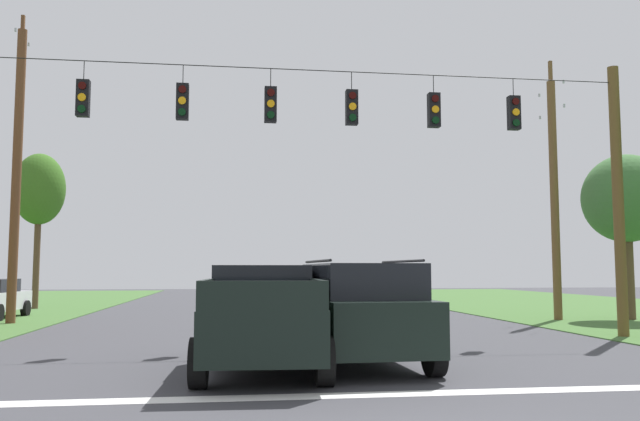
# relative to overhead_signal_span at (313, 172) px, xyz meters

# --- Properties ---
(stop_bar_stripe) EXTENTS (15.10, 0.45, 0.01)m
(stop_bar_stripe) POSITION_rel_overhead_signal_span_xyz_m (-0.09, -7.31, -4.46)
(stop_bar_stripe) COLOR white
(stop_bar_stripe) RESTS_ON ground
(lane_dash_0) EXTENTS (2.50, 0.15, 0.01)m
(lane_dash_0) POSITION_rel_overhead_signal_span_xyz_m (-0.09, -1.31, -4.46)
(lane_dash_0) COLOR white
(lane_dash_0) RESTS_ON ground
(lane_dash_1) EXTENTS (2.50, 0.15, 0.01)m
(lane_dash_1) POSITION_rel_overhead_signal_span_xyz_m (-0.09, 5.58, -4.46)
(lane_dash_1) COLOR white
(lane_dash_1) RESTS_ON ground
(lane_dash_2) EXTENTS (2.50, 0.15, 0.01)m
(lane_dash_2) POSITION_rel_overhead_signal_span_xyz_m (-0.09, 12.75, -4.46)
(lane_dash_2) COLOR white
(lane_dash_2) RESTS_ON ground
(overhead_signal_span) EXTENTS (17.68, 0.31, 7.68)m
(overhead_signal_span) POSITION_rel_overhead_signal_span_xyz_m (0.00, 0.00, 0.00)
(overhead_signal_span) COLOR brown
(overhead_signal_span) RESTS_ON ground
(pickup_truck) EXTENTS (2.47, 5.48, 1.95)m
(pickup_truck) POSITION_rel_overhead_signal_span_xyz_m (-1.53, -4.55, -3.50)
(pickup_truck) COLOR black
(pickup_truck) RESTS_ON ground
(suv_black) EXTENTS (2.37, 4.87, 2.05)m
(suv_black) POSITION_rel_overhead_signal_span_xyz_m (0.39, -4.28, -3.40)
(suv_black) COLOR black
(suv_black) RESTS_ON ground
(utility_pole_mid_right) EXTENTS (0.31, 2.00, 9.84)m
(utility_pole_mid_right) POSITION_rel_overhead_signal_span_xyz_m (9.92, 5.97, 0.34)
(utility_pole_mid_right) COLOR brown
(utility_pole_mid_right) RESTS_ON ground
(utility_pole_near_left) EXTENTS (0.32, 1.58, 11.01)m
(utility_pole_near_left) POSITION_rel_overhead_signal_span_xyz_m (-9.64, 7.03, 0.90)
(utility_pole_near_left) COLOR brown
(utility_pole_near_left) RESTS_ON ground
(tree_roadside_right) EXTENTS (2.43, 2.43, 7.50)m
(tree_roadside_right) POSITION_rel_overhead_signal_span_xyz_m (-11.34, 15.97, 1.24)
(tree_roadside_right) COLOR brown
(tree_roadside_right) RESTS_ON ground
(tree_roadside_far_right) EXTENTS (3.21, 3.21, 6.22)m
(tree_roadside_far_right) POSITION_rel_overhead_signal_span_xyz_m (12.66, 5.73, 0.06)
(tree_roadside_far_right) COLOR brown
(tree_roadside_far_right) RESTS_ON ground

